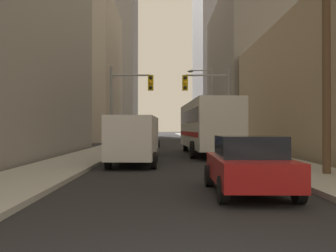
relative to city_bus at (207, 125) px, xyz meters
name	(u,v)px	position (x,y,z in m)	size (l,w,h in m)	color
sidewalk_left	(131,141)	(-7.31, 27.91, -1.85)	(2.91, 160.00, 0.15)	#9E9E99
sidewalk_right	(203,140)	(2.52, 27.91, -1.85)	(2.91, 160.00, 0.15)	#9E9E99
city_bus	(207,125)	(0.00, 0.00, 0.00)	(2.94, 11.59, 3.40)	silver
cargo_van_white	(134,138)	(-4.23, -7.39, -0.64)	(2.19, 5.28, 2.26)	white
sedan_red	(248,165)	(-0.65, -15.38, -1.16)	(1.95, 4.24, 1.52)	maroon
sedan_green	(143,143)	(-4.17, -0.28, -1.16)	(1.95, 4.21, 1.52)	#195938
sedan_navy	(149,139)	(-4.18, 10.26, -1.16)	(1.95, 4.21, 1.52)	#141E4C
traffic_signal_near_left	(129,95)	(-5.21, 1.43, 2.07)	(3.00, 0.44, 6.00)	gray
traffic_signal_near_right	(209,95)	(0.28, 1.43, 2.09)	(3.31, 0.44, 6.00)	gray
utility_pole_right	(326,35)	(2.81, -12.03, 3.04)	(2.20, 0.28, 9.39)	brown
street_lamp_right	(208,99)	(1.39, 11.84, 2.61)	(2.39, 0.32, 7.50)	gray
building_left_mid_office	(34,72)	(-21.07, 29.49, 7.69)	(22.87, 18.11, 19.24)	#B7A893
building_left_far_tower	(87,12)	(-21.63, 70.49, 28.37)	(23.86, 18.95, 60.59)	gray
building_right_mid_block	(299,72)	(14.97, 25.29, 7.20)	(21.58, 23.87, 18.26)	gray
building_right_far_highrise	(242,4)	(15.84, 66.12, 29.14)	(21.58, 28.44, 62.14)	#93939E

